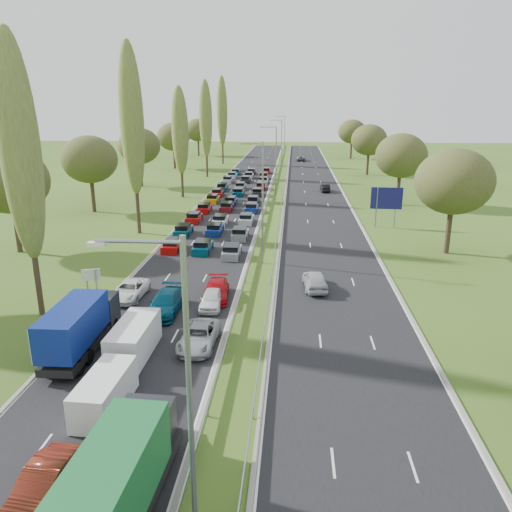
# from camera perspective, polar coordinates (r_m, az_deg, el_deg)

# --- Properties ---
(ground) EXTENTS (260.00, 260.00, 0.00)m
(ground) POSITION_cam_1_polar(r_m,az_deg,el_deg) (86.25, 2.29, 6.72)
(ground) COLOR #364F18
(ground) RESTS_ON ground
(near_carriageway) EXTENTS (10.50, 215.00, 0.04)m
(near_carriageway) POSITION_cam_1_polar(r_m,az_deg,el_deg) (89.19, -2.02, 7.06)
(near_carriageway) COLOR black
(near_carriageway) RESTS_ON ground
(far_carriageway) EXTENTS (10.50, 215.00, 0.04)m
(far_carriageway) POSITION_cam_1_polar(r_m,az_deg,el_deg) (88.75, 6.75, 6.91)
(far_carriageway) COLOR black
(far_carriageway) RESTS_ON ground
(central_reservation) EXTENTS (2.36, 215.00, 0.32)m
(central_reservation) POSITION_cam_1_polar(r_m,az_deg,el_deg) (88.62, 2.36, 7.36)
(central_reservation) COLOR gray
(central_reservation) RESTS_ON ground
(lamp_columns) EXTENTS (0.18, 140.18, 12.00)m
(lamp_columns) POSITION_cam_1_polar(r_m,az_deg,el_deg) (83.40, 2.29, 10.53)
(lamp_columns) COLOR gray
(lamp_columns) RESTS_ON ground
(poplar_row) EXTENTS (2.80, 127.80, 22.44)m
(poplar_row) POSITION_cam_1_polar(r_m,az_deg,el_deg) (75.47, -10.58, 14.45)
(poplar_row) COLOR #2D2116
(poplar_row) RESTS_ON ground
(woodland_left) EXTENTS (8.00, 166.00, 11.10)m
(woodland_left) POSITION_cam_1_polar(r_m,az_deg,el_deg) (74.00, -19.48, 10.08)
(woodland_left) COLOR #2D2116
(woodland_left) RESTS_ON ground
(woodland_right) EXTENTS (8.00, 153.00, 11.10)m
(woodland_right) POSITION_cam_1_polar(r_m,az_deg,el_deg) (73.78, 17.53, 10.24)
(woodland_right) COLOR #2D2116
(woodland_right) RESTS_ON ground
(traffic_queue_fill) EXTENTS (9.08, 69.36, 0.80)m
(traffic_queue_fill) POSITION_cam_1_polar(r_m,az_deg,el_deg) (84.33, -2.37, 6.78)
(traffic_queue_fill) COLOR #A50C0A
(traffic_queue_fill) RESTS_ON ground
(near_car_2) EXTENTS (2.47, 4.99, 1.36)m
(near_car_2) POSITION_cam_1_polar(r_m,az_deg,el_deg) (42.43, -14.23, -3.79)
(near_car_2) COLOR white
(near_car_2) RESTS_ON near_carriageway
(near_car_5) EXTENTS (1.74, 4.50, 1.46)m
(near_car_5) POSITION_cam_1_polar(r_m,az_deg,el_deg) (23.65, -23.12, -22.85)
(near_car_5) COLOR #611C10
(near_car_5) RESTS_ON near_carriageway
(near_car_6) EXTENTS (2.38, 4.84, 1.32)m
(near_car_6) POSITION_cam_1_polar(r_m,az_deg,el_deg) (29.40, -16.54, -13.80)
(near_car_6) COLOR slate
(near_car_6) RESTS_ON near_carriageway
(near_car_7) EXTENTS (2.37, 5.51, 1.58)m
(near_car_7) POSITION_cam_1_polar(r_m,az_deg,el_deg) (38.91, -10.28, -5.28)
(near_car_7) COLOR #053950
(near_car_7) RESTS_ON near_carriageway
(near_car_9) EXTENTS (1.61, 4.08, 1.32)m
(near_car_9) POSITION_cam_1_polar(r_m,az_deg,el_deg) (24.60, -11.51, -20.12)
(near_car_9) COLOR black
(near_car_9) RESTS_ON near_carriageway
(near_car_10) EXTENTS (2.38, 4.98, 1.37)m
(near_car_10) POSITION_cam_1_polar(r_m,az_deg,el_deg) (33.49, -6.57, -9.12)
(near_car_10) COLOR #9EA2A7
(near_car_10) RESTS_ON near_carriageway
(near_car_11) EXTENTS (2.30, 4.92, 1.39)m
(near_car_11) POSITION_cam_1_polar(r_m,az_deg,el_deg) (41.16, -4.52, -3.94)
(near_car_11) COLOR #A70A11
(near_car_11) RESTS_ON near_carriageway
(near_car_12) EXTENTS (1.67, 4.07, 1.38)m
(near_car_12) POSITION_cam_1_polar(r_m,az_deg,el_deg) (39.47, -5.08, -4.89)
(near_car_12) COLOR white
(near_car_12) RESTS_ON near_carriageway
(far_car_0) EXTENTS (2.29, 4.85, 1.60)m
(far_car_0) POSITION_cam_1_polar(r_m,az_deg,el_deg) (43.40, 6.76, -2.73)
(far_car_0) COLOR #AAADB4
(far_car_0) RESTS_ON far_carriageway
(far_car_1) EXTENTS (1.73, 4.31, 1.39)m
(far_car_1) POSITION_cam_1_polar(r_m,az_deg,el_deg) (92.61, 7.89, 7.73)
(far_car_1) COLOR black
(far_car_1) RESTS_ON far_carriageway
(far_car_2) EXTENTS (2.66, 5.33, 1.45)m
(far_car_2) POSITION_cam_1_polar(r_m,az_deg,el_deg) (143.32, 5.13, 11.08)
(far_car_2) COLOR slate
(far_car_2) RESTS_ON far_carriageway
(blue_lorry) EXTENTS (2.31, 8.30, 3.51)m
(blue_lorry) POSITION_cam_1_polar(r_m,az_deg,el_deg) (33.97, -19.42, -7.54)
(blue_lorry) COLOR black
(blue_lorry) RESTS_ON near_carriageway
(white_van_front) EXTENTS (1.91, 4.87, 1.96)m
(white_van_front) POSITION_cam_1_polar(r_m,az_deg,el_deg) (28.19, -16.74, -14.49)
(white_van_front) COLOR silver
(white_van_front) RESTS_ON near_carriageway
(white_van_rear) EXTENTS (2.11, 5.37, 2.16)m
(white_van_rear) POSITION_cam_1_polar(r_m,az_deg,el_deg) (33.16, -13.63, -9.02)
(white_van_rear) COLOR silver
(white_van_rear) RESTS_ON near_carriageway
(info_sign) EXTENTS (1.46, 0.56, 2.10)m
(info_sign) POSITION_cam_1_polar(r_m,az_deg,el_deg) (44.30, -18.32, -2.34)
(info_sign) COLOR gray
(info_sign) RESTS_ON ground
(direction_sign) EXTENTS (4.00, 0.26, 5.20)m
(direction_sign) POSITION_cam_1_polar(r_m,az_deg,el_deg) (66.41, 14.69, 6.20)
(direction_sign) COLOR gray
(direction_sign) RESTS_ON ground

